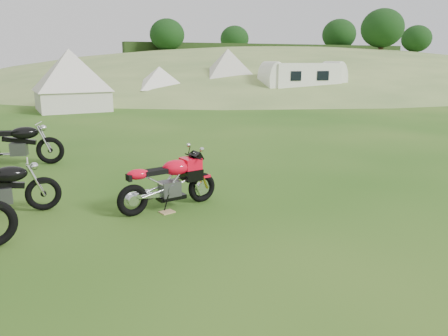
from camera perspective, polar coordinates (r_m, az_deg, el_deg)
name	(u,v)px	position (r m, az deg, el deg)	size (l,w,h in m)	color
ground	(247,228)	(6.80, 3.00, -7.81)	(120.00, 120.00, 0.00)	#1C4E10
hillside	(278,82)	(53.01, 7.06, 11.11)	(80.00, 64.00, 8.00)	#597A3E
hedgerow	(278,82)	(53.01, 7.06, 11.11)	(36.00, 1.20, 8.60)	black
sport_motorcycle	(168,179)	(7.55, -7.28, -1.40)	(1.78, 0.45, 1.07)	red
plywood_board	(167,212)	(7.50, -7.44, -5.72)	(0.23, 0.19, 0.02)	#A68157
vintage_moto_d	(17,143)	(11.77, -25.40, 2.98)	(2.10, 0.49, 1.10)	black
tent_left	(71,82)	(23.82, -19.35, 10.58)	(3.33, 3.33, 2.88)	silver
tent_mid	(160,83)	(27.23, -8.40, 10.94)	(2.67, 2.67, 2.32)	white
tent_right	(228,76)	(28.81, 0.50, 11.88)	(3.43, 3.43, 2.97)	beige
caravan	(302,82)	(27.26, 10.18, 10.94)	(5.09, 2.27, 2.38)	white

